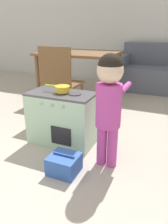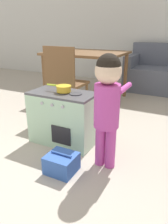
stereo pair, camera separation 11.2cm
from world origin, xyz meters
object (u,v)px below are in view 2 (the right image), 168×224
object	(u,v)px
child_figure	(107,97)
dining_chair_near	(65,81)
toy_pot	(63,88)
toy_basket	(62,163)
play_kitchen	(63,118)
dining_table	(87,58)

from	to	relation	value
child_figure	dining_chair_near	world-z (taller)	child_figure
child_figure	dining_chair_near	xyz separation A→B (m)	(-0.85, 0.77, -0.12)
toy_pot	toy_basket	distance (m)	0.69
play_kitchen	dining_chair_near	distance (m)	0.70
dining_table	dining_chair_near	bearing A→B (deg)	-82.37
dining_chair_near	toy_pot	bearing A→B (deg)	-59.28
play_kitchen	dining_chair_near	world-z (taller)	dining_chair_near
child_figure	toy_basket	size ratio (longest dim) A/B	4.00
toy_basket	dining_table	distance (m)	2.04
child_figure	toy_pot	bearing A→B (deg)	159.05
dining_table	dining_chair_near	world-z (taller)	dining_chair_near
dining_chair_near	dining_table	bearing A→B (deg)	97.63
toy_pot	dining_table	size ratio (longest dim) A/B	0.22
dining_table	child_figure	bearing A→B (deg)	-58.84
dining_table	toy_pot	bearing A→B (deg)	-72.00
toy_pot	dining_chair_near	xyz separation A→B (m)	(-0.34, 0.58, -0.08)
dining_chair_near	child_figure	bearing A→B (deg)	-42.23
dining_table	dining_chair_near	distance (m)	0.84
child_figure	dining_table	distance (m)	1.86
play_kitchen	dining_chair_near	size ratio (longest dim) A/B	0.71
toy_pot	dining_chair_near	size ratio (longest dim) A/B	0.29
toy_basket	dining_table	world-z (taller)	dining_table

